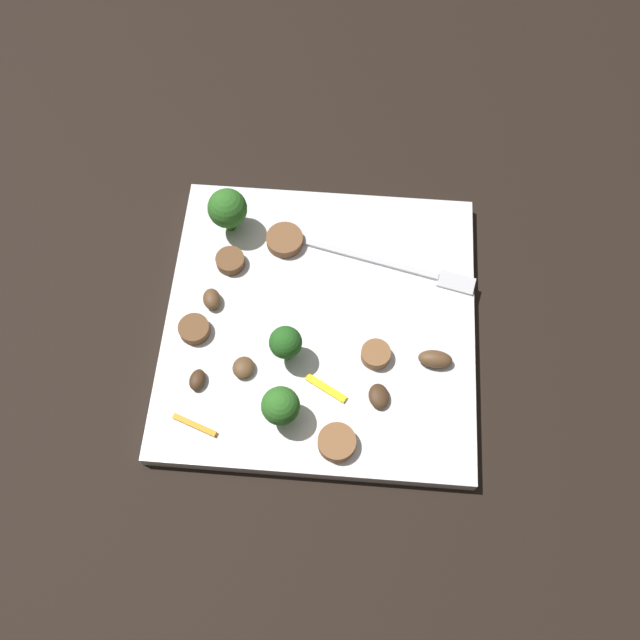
% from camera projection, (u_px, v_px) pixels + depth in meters
% --- Properties ---
extents(ground_plane, '(1.40, 1.40, 0.00)m').
position_uv_depth(ground_plane, '(320.00, 327.00, 0.66)').
color(ground_plane, black).
extents(plate, '(0.29, 0.29, 0.02)m').
position_uv_depth(plate, '(320.00, 324.00, 0.65)').
color(plate, white).
rests_on(plate, ground_plane).
extents(fork, '(0.18, 0.05, 0.00)m').
position_uv_depth(fork, '(397.00, 267.00, 0.66)').
color(fork, silver).
rests_on(fork, plate).
extents(broccoli_floret_0, '(0.03, 0.03, 0.04)m').
position_uv_depth(broccoli_floret_0, '(286.00, 343.00, 0.60)').
color(broccoli_floret_0, '#296420').
rests_on(broccoli_floret_0, plate).
extents(broccoli_floret_1, '(0.03, 0.03, 0.04)m').
position_uv_depth(broccoli_floret_1, '(281.00, 406.00, 0.58)').
color(broccoli_floret_1, '#347525').
rests_on(broccoli_floret_1, plate).
extents(broccoli_floret_2, '(0.04, 0.04, 0.05)m').
position_uv_depth(broccoli_floret_2, '(227.00, 209.00, 0.66)').
color(broccoli_floret_2, '#347525').
rests_on(broccoli_floret_2, plate).
extents(sausage_slice_0, '(0.05, 0.05, 0.01)m').
position_uv_depth(sausage_slice_0, '(285.00, 240.00, 0.67)').
color(sausage_slice_0, brown).
rests_on(sausage_slice_0, plate).
extents(sausage_slice_1, '(0.04, 0.04, 0.01)m').
position_uv_depth(sausage_slice_1, '(376.00, 354.00, 0.62)').
color(sausage_slice_1, brown).
rests_on(sausage_slice_1, plate).
extents(sausage_slice_2, '(0.04, 0.04, 0.01)m').
position_uv_depth(sausage_slice_2, '(230.00, 261.00, 0.66)').
color(sausage_slice_2, brown).
rests_on(sausage_slice_2, plate).
extents(sausage_slice_3, '(0.04, 0.04, 0.01)m').
position_uv_depth(sausage_slice_3, '(194.00, 329.00, 0.63)').
color(sausage_slice_3, brown).
rests_on(sausage_slice_3, plate).
extents(sausage_slice_4, '(0.04, 0.04, 0.01)m').
position_uv_depth(sausage_slice_4, '(337.00, 442.00, 0.59)').
color(sausage_slice_4, brown).
rests_on(sausage_slice_4, plate).
extents(mushroom_0, '(0.03, 0.02, 0.01)m').
position_uv_depth(mushroom_0, '(435.00, 359.00, 0.62)').
color(mushroom_0, brown).
rests_on(mushroom_0, plate).
extents(mushroom_1, '(0.02, 0.02, 0.01)m').
position_uv_depth(mushroom_1, '(197.00, 380.00, 0.61)').
color(mushroom_1, '#422B19').
rests_on(mushroom_1, plate).
extents(mushroom_2, '(0.02, 0.03, 0.01)m').
position_uv_depth(mushroom_2, '(379.00, 396.00, 0.61)').
color(mushroom_2, '#422B19').
rests_on(mushroom_2, plate).
extents(mushroom_3, '(0.02, 0.02, 0.01)m').
position_uv_depth(mushroom_3, '(243.00, 367.00, 0.62)').
color(mushroom_3, brown).
rests_on(mushroom_3, plate).
extents(mushroom_4, '(0.02, 0.03, 0.01)m').
position_uv_depth(mushroom_4, '(212.00, 299.00, 0.64)').
color(mushroom_4, brown).
rests_on(mushroom_4, plate).
extents(pepper_strip_0, '(0.04, 0.03, 0.00)m').
position_uv_depth(pepper_strip_0, '(326.00, 388.00, 0.61)').
color(pepper_strip_0, yellow).
rests_on(pepper_strip_0, plate).
extents(pepper_strip_1, '(0.04, 0.02, 0.00)m').
position_uv_depth(pepper_strip_1, '(195.00, 425.00, 0.60)').
color(pepper_strip_1, orange).
rests_on(pepper_strip_1, plate).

